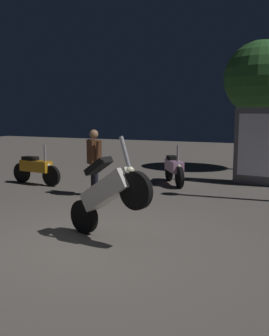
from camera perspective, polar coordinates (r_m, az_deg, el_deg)
name	(u,v)px	position (r m, az deg, el deg)	size (l,w,h in m)	color
ground_plane	(93,244)	(5.79, -6.43, -11.44)	(40.00, 40.00, 0.00)	#605951
motorcycle_white_foreground	(108,193)	(5.71, -4.11, -3.88)	(1.62, 0.56, 1.63)	black
motorcycle_pink_parked_left	(174,168)	(10.36, 6.05, -0.05)	(1.00, 1.44, 1.11)	black
motorcycle_orange_parked_right	(36,169)	(10.62, -14.85, -0.08)	(1.66, 0.39, 1.11)	black
person_rider_beside	(94,157)	(8.84, -6.19, 1.69)	(0.57, 0.48, 1.57)	black
tree_left_bg	(261,79)	(13.43, 18.82, 12.78)	(2.47, 2.47, 4.33)	#4C331E
kiosk_billboard	(265,146)	(10.78, 19.38, 3.13)	(1.65, 0.70, 2.10)	#595960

